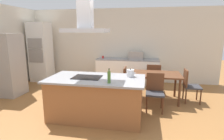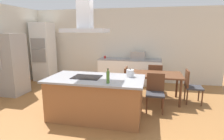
{
  "view_description": "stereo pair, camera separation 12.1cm",
  "coord_description": "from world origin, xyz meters",
  "px_view_note": "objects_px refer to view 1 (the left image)",
  "views": [
    {
      "loc": [
        1.05,
        -3.68,
        1.87
      ],
      "look_at": [
        0.27,
        0.4,
        1.0
      ],
      "focal_mm": 29.55,
      "sensor_mm": 36.0,
      "label": 1
    },
    {
      "loc": [
        1.17,
        -3.66,
        1.87
      ],
      "look_at": [
        0.27,
        0.4,
        1.0
      ],
      "focal_mm": 29.55,
      "sensor_mm": 36.0,
      "label": 2
    }
  ],
  "objects_px": {
    "tea_kettle": "(130,73)",
    "olive_oil_bottle": "(109,77)",
    "coffee_mug_red": "(103,57)",
    "chair_at_left_end": "(121,80)",
    "range_hood": "(85,20)",
    "chair_facing_island": "(155,89)",
    "refrigerator": "(7,65)",
    "dining_table": "(154,76)",
    "chair_at_right_end": "(189,84)",
    "cooktop": "(87,77)",
    "countertop_microwave": "(136,55)",
    "wall_oven_stack": "(41,52)",
    "chair_facing_back_wall": "(153,76)"
  },
  "relations": [
    {
      "from": "coffee_mug_red",
      "to": "chair_at_right_end",
      "type": "distance_m",
      "value": 3.15
    },
    {
      "from": "wall_oven_stack",
      "to": "chair_at_left_end",
      "type": "height_order",
      "value": "wall_oven_stack"
    },
    {
      "from": "countertop_microwave",
      "to": "chair_at_left_end",
      "type": "height_order",
      "value": "countertop_microwave"
    },
    {
      "from": "cooktop",
      "to": "dining_table",
      "type": "distance_m",
      "value": 2.0
    },
    {
      "from": "wall_oven_stack",
      "to": "range_hood",
      "type": "relative_size",
      "value": 2.44
    },
    {
      "from": "countertop_microwave",
      "to": "chair_at_right_end",
      "type": "height_order",
      "value": "countertop_microwave"
    },
    {
      "from": "olive_oil_bottle",
      "to": "chair_facing_back_wall",
      "type": "bearing_deg",
      "value": 68.75
    },
    {
      "from": "coffee_mug_red",
      "to": "chair_facing_back_wall",
      "type": "height_order",
      "value": "coffee_mug_red"
    },
    {
      "from": "chair_facing_island",
      "to": "range_hood",
      "type": "distance_m",
      "value": 2.27
    },
    {
      "from": "chair_at_left_end",
      "to": "wall_oven_stack",
      "type": "bearing_deg",
      "value": 158.08
    },
    {
      "from": "tea_kettle",
      "to": "chair_at_right_end",
      "type": "relative_size",
      "value": 0.24
    },
    {
      "from": "countertop_microwave",
      "to": "refrigerator",
      "type": "bearing_deg",
      "value": -152.24
    },
    {
      "from": "coffee_mug_red",
      "to": "chair_at_right_end",
      "type": "xyz_separation_m",
      "value": [
        2.72,
        -1.52,
        -0.44
      ]
    },
    {
      "from": "chair_facing_island",
      "to": "wall_oven_stack",
      "type": "bearing_deg",
      "value": 154.66
    },
    {
      "from": "tea_kettle",
      "to": "olive_oil_bottle",
      "type": "distance_m",
      "value": 0.7
    },
    {
      "from": "cooktop",
      "to": "chair_facing_back_wall",
      "type": "distance_m",
      "value": 2.51
    },
    {
      "from": "refrigerator",
      "to": "dining_table",
      "type": "height_order",
      "value": "refrigerator"
    },
    {
      "from": "olive_oil_bottle",
      "to": "chair_facing_island",
      "type": "bearing_deg",
      "value": 48.1
    },
    {
      "from": "dining_table",
      "to": "cooktop",
      "type": "bearing_deg",
      "value": -137.75
    },
    {
      "from": "chair_at_right_end",
      "to": "dining_table",
      "type": "bearing_deg",
      "value": 180.0
    },
    {
      "from": "countertop_microwave",
      "to": "range_hood",
      "type": "xyz_separation_m",
      "value": [
        -0.87,
        -2.88,
        1.06
      ]
    },
    {
      "from": "chair_at_right_end",
      "to": "chair_facing_island",
      "type": "bearing_deg",
      "value": -143.99
    },
    {
      "from": "chair_at_right_end",
      "to": "tea_kettle",
      "type": "bearing_deg",
      "value": -143.63
    },
    {
      "from": "range_hood",
      "to": "wall_oven_stack",
      "type": "bearing_deg",
      "value": 135.6
    },
    {
      "from": "olive_oil_bottle",
      "to": "refrigerator",
      "type": "xyz_separation_m",
      "value": [
        -3.34,
        1.3,
        -0.11
      ]
    },
    {
      "from": "chair_at_left_end",
      "to": "cooktop",
      "type": "bearing_deg",
      "value": -112.57
    },
    {
      "from": "wall_oven_stack",
      "to": "range_hood",
      "type": "xyz_separation_m",
      "value": [
        2.7,
        -2.65,
        1.0
      ]
    },
    {
      "from": "wall_oven_stack",
      "to": "chair_facing_back_wall",
      "type": "relative_size",
      "value": 2.47
    },
    {
      "from": "refrigerator",
      "to": "chair_at_right_end",
      "type": "relative_size",
      "value": 2.04
    },
    {
      "from": "olive_oil_bottle",
      "to": "chair_facing_island",
      "type": "distance_m",
      "value": 1.46
    },
    {
      "from": "range_hood",
      "to": "dining_table",
      "type": "bearing_deg",
      "value": 42.25
    },
    {
      "from": "cooktop",
      "to": "countertop_microwave",
      "type": "height_order",
      "value": "countertop_microwave"
    },
    {
      "from": "olive_oil_bottle",
      "to": "chair_at_right_end",
      "type": "relative_size",
      "value": 0.32
    },
    {
      "from": "chair_facing_island",
      "to": "chair_facing_back_wall",
      "type": "bearing_deg",
      "value": 90.0
    },
    {
      "from": "chair_facing_back_wall",
      "to": "range_hood",
      "type": "bearing_deg",
      "value": -126.31
    },
    {
      "from": "olive_oil_bottle",
      "to": "countertop_microwave",
      "type": "distance_m",
      "value": 3.24
    },
    {
      "from": "range_hood",
      "to": "chair_facing_island",
      "type": "bearing_deg",
      "value": 24.5
    },
    {
      "from": "cooktop",
      "to": "wall_oven_stack",
      "type": "relative_size",
      "value": 0.27
    },
    {
      "from": "coffee_mug_red",
      "to": "chair_at_left_end",
      "type": "bearing_deg",
      "value": -59.58
    },
    {
      "from": "coffee_mug_red",
      "to": "chair_at_left_end",
      "type": "xyz_separation_m",
      "value": [
        0.89,
        -1.52,
        -0.44
      ]
    },
    {
      "from": "countertop_microwave",
      "to": "chair_at_left_end",
      "type": "bearing_deg",
      "value": -101.53
    },
    {
      "from": "dining_table",
      "to": "chair_facing_island",
      "type": "height_order",
      "value": "chair_facing_island"
    },
    {
      "from": "chair_facing_island",
      "to": "range_hood",
      "type": "relative_size",
      "value": 0.99
    },
    {
      "from": "coffee_mug_red",
      "to": "range_hood",
      "type": "xyz_separation_m",
      "value": [
        0.34,
        -2.86,
        1.16
      ]
    },
    {
      "from": "chair_at_right_end",
      "to": "range_hood",
      "type": "height_order",
      "value": "range_hood"
    },
    {
      "from": "wall_oven_stack",
      "to": "refrigerator",
      "type": "relative_size",
      "value": 1.21
    },
    {
      "from": "cooktop",
      "to": "chair_facing_back_wall",
      "type": "bearing_deg",
      "value": 53.69
    },
    {
      "from": "chair_facing_back_wall",
      "to": "chair_facing_island",
      "type": "distance_m",
      "value": 1.33
    },
    {
      "from": "tea_kettle",
      "to": "coffee_mug_red",
      "type": "xyz_separation_m",
      "value": [
        -1.25,
        2.61,
        -0.03
      ]
    },
    {
      "from": "dining_table",
      "to": "tea_kettle",
      "type": "bearing_deg",
      "value": -117.24
    }
  ]
}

